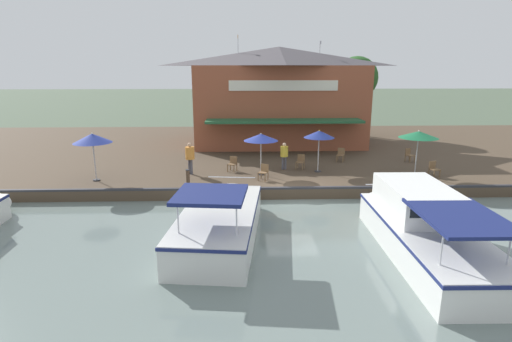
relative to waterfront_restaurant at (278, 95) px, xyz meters
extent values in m
plane|color=#4C5B47|center=(13.04, -0.42, -4.35)|extent=(220.00, 220.00, 0.00)
cube|color=#4C3D2D|center=(2.04, -0.42, -4.05)|extent=(22.00, 56.00, 0.60)
cube|color=#2D2D33|center=(12.94, -0.42, -3.70)|extent=(0.20, 50.40, 0.10)
cube|color=brown|center=(-0.02, 0.00, -0.76)|extent=(7.56, 12.56, 5.98)
pyramid|color=#4C474C|center=(-0.02, 0.00, 2.94)|extent=(7.94, 13.19, 1.41)
cube|color=#235633|center=(4.66, 0.00, -1.45)|extent=(1.80, 10.67, 0.16)
cube|color=silver|center=(3.80, 0.00, 0.89)|extent=(0.08, 7.53, 0.70)
cylinder|color=silver|center=(-0.02, 3.14, 3.16)|extent=(0.06, 0.06, 1.85)
cube|color=#4C4C56|center=(0.16, 3.14, 3.93)|extent=(0.36, 0.03, 0.24)
cylinder|color=silver|center=(-0.02, -3.14, 3.37)|extent=(0.06, 0.06, 2.27)
cube|color=orange|center=(0.16, -3.14, 4.35)|extent=(0.36, 0.03, 0.24)
cylinder|color=#B7B7B7|center=(10.13, -1.84, -2.66)|extent=(0.06, 0.06, 2.18)
cylinder|color=#2D2D33|center=(10.13, -1.84, -3.72)|extent=(0.36, 0.36, 0.06)
cone|color=navy|center=(10.13, -1.84, -1.63)|extent=(1.89, 1.89, 0.38)
cone|color=white|center=(10.13, -1.84, -1.61)|extent=(1.17, 1.17, 0.31)
sphere|color=white|center=(10.13, -1.84, -1.43)|extent=(0.08, 0.08, 0.08)
cylinder|color=#B7B7B7|center=(10.71, 6.67, -2.56)|extent=(0.06, 0.06, 2.37)
cylinder|color=#2D2D33|center=(10.71, 6.67, -3.72)|extent=(0.36, 0.36, 0.06)
cone|color=#19663D|center=(10.71, 6.67, -1.43)|extent=(2.08, 2.08, 0.36)
cone|color=silver|center=(10.71, 6.67, -1.41)|extent=(1.29, 1.29, 0.29)
sphere|color=silver|center=(10.71, 6.67, -1.25)|extent=(0.08, 0.08, 0.08)
cylinder|color=#B7B7B7|center=(9.62, 1.48, -2.62)|extent=(0.06, 0.06, 2.25)
cylinder|color=#2D2D33|center=(9.62, 1.48, -3.72)|extent=(0.36, 0.36, 0.06)
cone|color=navy|center=(9.62, 1.48, -1.55)|extent=(1.72, 1.72, 0.40)
cone|color=yellow|center=(9.62, 1.48, -1.53)|extent=(1.07, 1.07, 0.32)
sphere|color=yellow|center=(9.62, 1.48, -1.35)|extent=(0.08, 0.08, 0.08)
cylinder|color=#B7B7B7|center=(11.08, -10.63, -2.57)|extent=(0.06, 0.06, 2.35)
cylinder|color=#2D2D33|center=(11.08, -10.63, -3.72)|extent=(0.36, 0.36, 0.06)
cone|color=navy|center=(11.08, -10.63, -1.46)|extent=(1.97, 1.97, 0.48)
cone|color=white|center=(11.08, -10.63, -1.44)|extent=(1.22, 1.22, 0.39)
sphere|color=white|center=(11.08, -10.63, -1.22)|extent=(0.08, 0.08, 0.08)
cube|color=brown|center=(11.58, -1.68, -3.53)|extent=(0.05, 0.05, 0.42)
cube|color=brown|center=(11.40, -2.04, -3.53)|extent=(0.05, 0.05, 0.42)
cube|color=brown|center=(11.22, -1.50, -3.53)|extent=(0.05, 0.05, 0.42)
cube|color=brown|center=(11.04, -1.86, -3.53)|extent=(0.05, 0.05, 0.42)
cube|color=brown|center=(11.31, -1.77, -3.32)|extent=(0.59, 0.59, 0.05)
cube|color=brown|center=(11.13, -1.68, -3.10)|extent=(0.23, 0.41, 0.40)
cube|color=brown|center=(9.63, -3.35, -3.53)|extent=(0.05, 0.05, 0.42)
cube|color=brown|center=(9.47, -3.72, -3.53)|extent=(0.05, 0.05, 0.42)
cube|color=brown|center=(9.26, -3.20, -3.53)|extent=(0.05, 0.05, 0.42)
cube|color=brown|center=(9.10, -3.56, -3.53)|extent=(0.05, 0.05, 0.42)
cube|color=brown|center=(9.37, -3.46, -3.32)|extent=(0.58, 0.58, 0.05)
cube|color=brown|center=(9.18, -3.38, -3.10)|extent=(0.21, 0.42, 0.40)
cube|color=brown|center=(11.07, 7.91, -3.53)|extent=(0.05, 0.05, 0.42)
cube|color=brown|center=(11.19, 7.53, -3.53)|extent=(0.05, 0.05, 0.42)
cube|color=brown|center=(10.69, 7.79, -3.53)|extent=(0.05, 0.05, 0.42)
cube|color=brown|center=(10.81, 7.41, -3.53)|extent=(0.05, 0.05, 0.42)
cube|color=brown|center=(10.94, 7.66, -3.32)|extent=(0.55, 0.55, 0.05)
cube|color=brown|center=(10.75, 7.60, -3.10)|extent=(0.17, 0.43, 0.40)
cube|color=brown|center=(7.36, 3.48, -3.53)|extent=(0.05, 0.05, 0.42)
cube|color=brown|center=(7.19, 3.12, -3.53)|extent=(0.05, 0.05, 0.42)
cube|color=brown|center=(6.99, 3.65, -3.53)|extent=(0.05, 0.05, 0.42)
cube|color=brown|center=(6.82, 3.29, -3.53)|extent=(0.05, 0.05, 0.42)
cube|color=brown|center=(7.09, 3.39, -3.32)|extent=(0.58, 0.58, 0.05)
cube|color=brown|center=(6.91, 3.47, -3.10)|extent=(0.22, 0.42, 0.40)
cube|color=brown|center=(7.41, 8.06, -3.53)|extent=(0.05, 0.05, 0.42)
cube|color=brown|center=(7.59, 7.71, -3.53)|extent=(0.05, 0.05, 0.42)
cube|color=brown|center=(7.05, 7.89, -3.53)|extent=(0.05, 0.05, 0.42)
cube|color=brown|center=(7.23, 7.53, -3.53)|extent=(0.05, 0.05, 0.42)
cube|color=brown|center=(7.32, 7.80, -3.32)|extent=(0.59, 0.59, 0.05)
cube|color=brown|center=(7.14, 7.71, -3.10)|extent=(0.23, 0.41, 0.40)
cube|color=brown|center=(9.20, 0.65, -3.53)|extent=(0.05, 0.05, 0.42)
cube|color=brown|center=(9.04, 0.28, -3.53)|extent=(0.05, 0.05, 0.42)
cube|color=brown|center=(8.84, 0.81, -3.53)|extent=(0.05, 0.05, 0.42)
cube|color=brown|center=(8.68, 0.44, -3.53)|extent=(0.05, 0.05, 0.42)
cube|color=brown|center=(8.94, 0.54, -3.32)|extent=(0.58, 0.58, 0.05)
cube|color=brown|center=(8.76, 0.63, -3.10)|extent=(0.22, 0.42, 0.40)
cylinder|color=#4C4C56|center=(9.95, -5.72, -3.31)|extent=(0.13, 0.13, 0.87)
cylinder|color=#4C4C56|center=(9.83, -5.85, -3.31)|extent=(0.13, 0.13, 0.87)
cylinder|color=orange|center=(9.89, -5.79, -2.54)|extent=(0.51, 0.51, 0.69)
sphere|color=tan|center=(9.89, -5.79, -2.07)|extent=(0.23, 0.23, 0.23)
cylinder|color=#4C4C56|center=(8.97, -0.34, -3.36)|extent=(0.13, 0.13, 0.77)
cylinder|color=#4C4C56|center=(8.98, -0.49, -3.36)|extent=(0.13, 0.13, 0.77)
cylinder|color=gold|center=(8.98, -0.41, -2.67)|extent=(0.45, 0.45, 0.61)
sphere|color=#DBB28E|center=(8.98, -0.41, -2.26)|extent=(0.21, 0.21, 0.21)
cube|color=white|center=(19.36, 3.48, -3.71)|extent=(7.51, 2.76, 1.12)
ellipsoid|color=white|center=(15.63, 3.54, -3.71)|extent=(2.68, 2.55, 1.12)
cube|color=navy|center=(19.36, 3.48, -3.23)|extent=(7.60, 2.80, 0.10)
cube|color=white|center=(18.04, 3.50, -2.60)|extent=(3.58, 2.17, 1.09)
cube|color=black|center=(19.80, 3.47, -2.47)|extent=(0.09, 1.85, 0.38)
cube|color=navy|center=(21.12, 3.45, -2.11)|extent=(3.17, 2.29, 0.10)
cylinder|color=silver|center=(22.07, 4.36, -2.63)|extent=(0.05, 0.05, 1.04)
cylinder|color=silver|center=(22.04, 2.51, -2.63)|extent=(0.05, 0.05, 1.04)
cylinder|color=silver|center=(15.32, 3.54, -2.85)|extent=(0.07, 2.11, 0.04)
cube|color=silver|center=(17.75, -3.74, -3.66)|extent=(6.77, 3.36, 1.21)
ellipsoid|color=silver|center=(14.51, -3.39, -3.66)|extent=(2.56, 2.77, 1.21)
cube|color=navy|center=(17.75, -3.74, -3.14)|extent=(6.85, 3.41, 0.10)
cube|color=navy|center=(19.28, -3.91, -1.96)|extent=(2.46, 2.50, 0.13)
cylinder|color=silver|center=(20.04, -3.05, -2.51)|extent=(0.05, 0.05, 1.09)
cylinder|color=silver|center=(19.84, -4.91, -2.51)|extent=(0.05, 0.05, 1.09)
cylinder|color=silver|center=(14.24, -3.36, -2.76)|extent=(0.27, 2.13, 0.04)
cylinder|color=#473323|center=(12.69, -5.56, -3.28)|extent=(0.18, 0.18, 0.94)
cylinder|color=#2D2D33|center=(12.69, -5.56, -2.79)|extent=(0.22, 0.22, 0.04)
cylinder|color=brown|center=(-3.49, 7.09, -1.95)|extent=(0.37, 0.37, 3.59)
sphere|color=#285623|center=(-3.49, 7.09, 1.23)|extent=(3.68, 3.68, 3.68)
sphere|color=#285623|center=(-2.75, 6.54, 0.86)|extent=(2.58, 2.58, 2.58)
camera|label=1|loc=(31.75, -2.83, 2.05)|focal=28.00mm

